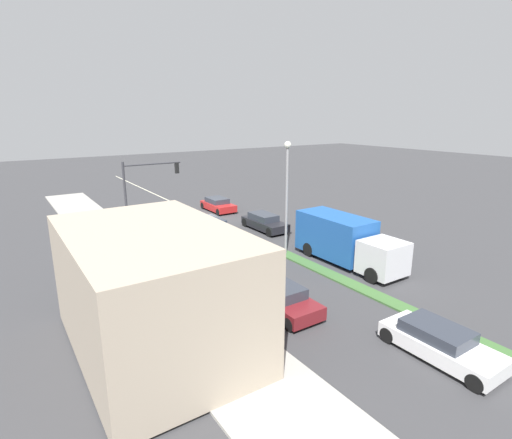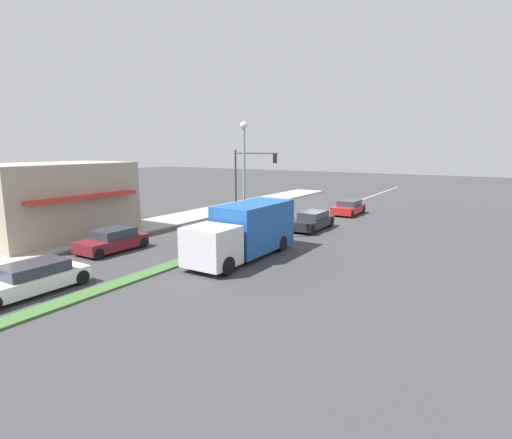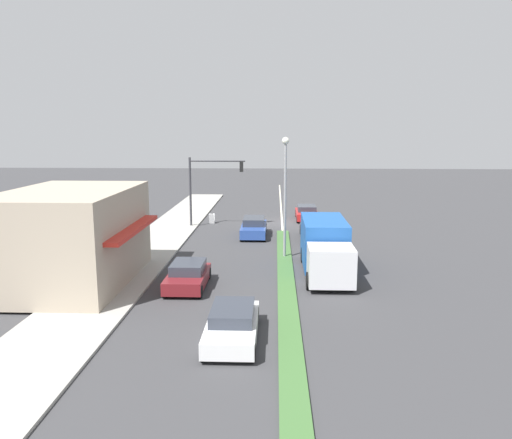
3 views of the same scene
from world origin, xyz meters
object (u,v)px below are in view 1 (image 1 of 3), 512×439
at_px(pedestrian, 143,277).
at_px(hatchback_red, 218,205).
at_px(warning_aframe_sign, 142,224).
at_px(traffic_signal_main, 143,185).
at_px(coupe_blue, 211,228).
at_px(van_white, 440,342).
at_px(sedan_maroon, 283,299).
at_px(street_lamp, 287,184).
at_px(delivery_truck, 345,240).
at_px(sedan_dark, 264,222).

bearing_deg(pedestrian, hatchback_red, -130.26).
distance_m(warning_aframe_sign, hatchback_red, 8.50).
height_order(traffic_signal_main, coupe_blue, traffic_signal_main).
height_order(pedestrian, van_white, pedestrian).
bearing_deg(hatchback_red, sedan_maroon, 69.98).
bearing_deg(street_lamp, van_white, 80.02).
relative_size(hatchback_red, sedan_maroon, 1.04).
bearing_deg(coupe_blue, hatchback_red, -121.76).
height_order(warning_aframe_sign, hatchback_red, hatchback_red).
distance_m(traffic_signal_main, hatchback_red, 9.67).
xyz_separation_m(warning_aframe_sign, delivery_truck, (-8.22, 14.58, 1.04)).
distance_m(traffic_signal_main, coupe_blue, 6.15).
bearing_deg(warning_aframe_sign, hatchback_red, -165.29).
xyz_separation_m(coupe_blue, sedan_dark, (-4.40, 0.78, -0.02)).
xyz_separation_m(traffic_signal_main, street_lamp, (-6.12, 9.88, 0.88)).
distance_m(delivery_truck, van_white, 10.32).
relative_size(delivery_truck, sedan_dark, 1.70).
height_order(street_lamp, van_white, street_lamp).
bearing_deg(van_white, warning_aframe_sign, -80.91).
bearing_deg(van_white, traffic_signal_main, -80.05).
height_order(delivery_truck, sedan_maroon, delivery_truck).
height_order(delivery_truck, coupe_blue, delivery_truck).
relative_size(hatchback_red, sedan_dark, 0.92).
height_order(delivery_truck, sedan_dark, delivery_truck).
height_order(coupe_blue, van_white, coupe_blue).
bearing_deg(warning_aframe_sign, street_lamp, 117.88).
xyz_separation_m(hatchback_red, sedan_dark, (0.00, 7.89, 0.03)).
height_order(hatchback_red, sedan_dark, sedan_dark).
distance_m(pedestrian, warning_aframe_sign, 12.77).
bearing_deg(coupe_blue, street_lamp, 108.90).
bearing_deg(sedan_dark, hatchback_red, -90.00).
relative_size(warning_aframe_sign, delivery_truck, 0.11).
bearing_deg(delivery_truck, pedestrian, -11.31).
distance_m(coupe_blue, sedan_dark, 4.47).
height_order(pedestrian, delivery_truck, delivery_truck).
height_order(street_lamp, hatchback_red, street_lamp).
bearing_deg(sedan_dark, warning_aframe_sign, -34.89).
bearing_deg(van_white, sedan_maroon, -65.94).
relative_size(pedestrian, van_white, 0.37).
xyz_separation_m(delivery_truck, hatchback_red, (0.00, -16.73, -0.86)).
relative_size(traffic_signal_main, sedan_dark, 1.27).
xyz_separation_m(warning_aframe_sign, sedan_maroon, (-1.02, 17.60, 0.19)).
xyz_separation_m(traffic_signal_main, coupe_blue, (-3.92, 3.45, -3.24)).
xyz_separation_m(delivery_truck, van_white, (4.40, 9.30, -0.86)).
relative_size(pedestrian, sedan_maroon, 0.42).
bearing_deg(sedan_dark, traffic_signal_main, -26.96).
height_order(coupe_blue, sedan_maroon, coupe_blue).
height_order(delivery_truck, van_white, delivery_truck).
bearing_deg(warning_aframe_sign, delivery_truck, 119.42).
relative_size(street_lamp, warning_aframe_sign, 8.80).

